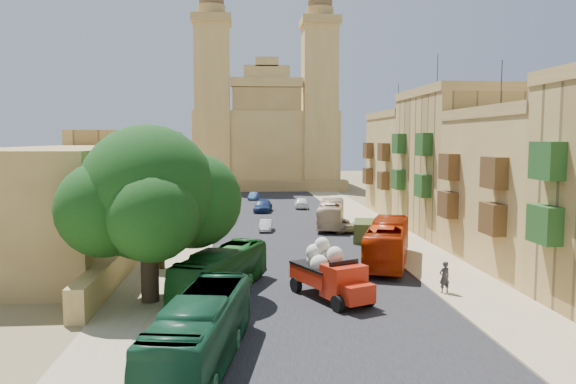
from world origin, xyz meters
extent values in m
plane|color=olive|center=(0.00, 0.00, 0.00)|extent=(260.00, 260.00, 0.00)
cube|color=black|center=(0.00, 30.00, 0.01)|extent=(14.00, 140.00, 0.01)
cube|color=tan|center=(9.50, 30.00, 0.01)|extent=(5.00, 140.00, 0.01)
cube|color=tan|center=(-9.50, 30.00, 0.01)|extent=(5.00, 140.00, 0.01)
cube|color=tan|center=(7.00, 30.00, 0.06)|extent=(0.25, 140.00, 0.12)
cube|color=tan|center=(-7.00, 30.00, 0.06)|extent=(0.25, 140.00, 0.12)
cube|color=#214E1F|center=(11.55, 0.92, 4.56)|extent=(0.90, 2.20, 2.00)
cube|color=#214E1F|center=(11.55, 0.92, 7.92)|extent=(0.90, 2.20, 2.00)
cube|color=tan|center=(16.00, 11.00, 5.25)|extent=(8.00, 14.00, 10.50)
cube|color=#9C7C44|center=(16.00, 11.00, 10.90)|extent=(8.20, 14.00, 0.80)
cylinder|color=black|center=(15.00, 13.80, 13.10)|extent=(0.06, 0.06, 3.60)
cube|color=#52361B|center=(11.55, 7.08, 3.99)|extent=(0.90, 2.20, 2.00)
cube|color=#52361B|center=(11.55, 14.92, 3.99)|extent=(0.90, 2.20, 2.00)
cube|color=#52361B|center=(11.55, 7.08, 6.93)|extent=(0.90, 2.20, 2.00)
cube|color=#52361B|center=(11.55, 14.92, 6.93)|extent=(0.90, 2.20, 2.00)
cube|color=tan|center=(16.00, 25.00, 6.50)|extent=(8.00, 14.00, 13.00)
cube|color=#9C7C44|center=(16.00, 25.00, 13.40)|extent=(8.20, 14.00, 0.80)
cylinder|color=black|center=(15.00, 27.80, 15.60)|extent=(0.06, 0.06, 3.60)
cube|color=#214E1F|center=(11.55, 21.08, 4.94)|extent=(0.90, 2.20, 2.00)
cube|color=#214E1F|center=(11.55, 28.92, 4.94)|extent=(0.90, 2.20, 2.00)
cube|color=#214E1F|center=(11.55, 21.08, 8.58)|extent=(0.90, 2.20, 2.00)
cube|color=#214E1F|center=(11.55, 28.92, 8.58)|extent=(0.90, 2.20, 2.00)
cube|color=tan|center=(16.00, 39.00, 5.75)|extent=(8.00, 14.00, 11.50)
cube|color=#9C7C44|center=(16.00, 39.00, 11.90)|extent=(8.20, 14.00, 0.80)
cylinder|color=black|center=(15.00, 41.80, 14.10)|extent=(0.06, 0.06, 3.60)
cube|color=#52361B|center=(11.55, 35.08, 4.37)|extent=(0.90, 2.20, 2.00)
cube|color=#52361B|center=(11.55, 42.92, 4.37)|extent=(0.90, 2.20, 2.00)
cube|color=#52361B|center=(11.55, 35.08, 7.59)|extent=(0.90, 2.20, 2.00)
cube|color=#52361B|center=(11.55, 42.92, 7.59)|extent=(0.90, 2.20, 2.00)
cube|color=tan|center=(-12.50, 20.00, 0.90)|extent=(1.00, 40.00, 1.80)
cube|color=#9C7C44|center=(-18.00, 18.00, 4.20)|extent=(10.00, 28.00, 8.40)
cube|color=tan|center=(-18.00, 44.00, 5.00)|extent=(10.00, 22.00, 10.00)
cube|color=tan|center=(0.00, 81.00, 7.00)|extent=(26.00, 20.00, 14.00)
cube|color=#9C7C44|center=(0.00, 70.50, 0.90)|extent=(28.00, 4.00, 1.80)
cube|color=#9C7C44|center=(0.00, 72.20, 10.00)|extent=(12.00, 2.00, 16.00)
cube|color=tan|center=(0.00, 72.20, 18.90)|extent=(12.60, 2.40, 1.60)
cube|color=tan|center=(0.00, 72.20, 20.60)|extent=(8.00, 2.00, 2.40)
cube|color=tan|center=(0.00, 72.20, 22.40)|extent=(4.00, 2.00, 1.60)
cube|color=tan|center=(-9.50, 73.50, 14.50)|extent=(6.00, 6.00, 29.00)
cube|color=#9C7C44|center=(-9.50, 73.50, 29.60)|extent=(6.80, 6.80, 1.40)
cylinder|color=#9C7C44|center=(-9.50, 73.50, 31.20)|extent=(4.80, 4.80, 1.80)
sphere|color=brown|center=(-9.50, 73.50, 33.00)|extent=(4.40, 4.40, 4.40)
cube|color=tan|center=(9.50, 73.50, 14.50)|extent=(6.00, 6.00, 29.00)
cube|color=#9C7C44|center=(9.50, 73.50, 29.60)|extent=(6.80, 6.80, 1.40)
cylinder|color=#9C7C44|center=(9.50, 73.50, 31.20)|extent=(4.80, 4.80, 1.80)
sphere|color=brown|center=(9.50, 73.50, 33.00)|extent=(4.40, 4.40, 4.40)
cylinder|color=#34261A|center=(-9.50, 4.00, 1.88)|extent=(0.99, 0.99, 3.75)
sphere|color=black|center=(-9.50, 4.00, 6.12)|extent=(7.50, 7.50, 7.50)
sphere|color=black|center=(-7.13, 5.18, 5.53)|extent=(5.53, 5.53, 5.53)
sphere|color=black|center=(-11.67, 3.11, 5.33)|extent=(5.13, 5.13, 5.13)
sphere|color=black|center=(-8.91, 1.63, 5.13)|extent=(4.74, 4.74, 4.74)
sphere|color=black|center=(-10.59, 6.17, 6.91)|extent=(4.34, 4.34, 4.34)
cylinder|color=#34261A|center=(-10.00, 12.00, 0.95)|extent=(0.44, 0.44, 1.91)
sphere|color=black|center=(-10.00, 12.00, 2.88)|extent=(2.77, 2.77, 2.77)
cylinder|color=#34261A|center=(-10.00, 24.00, 1.05)|extent=(0.44, 0.44, 2.10)
sphere|color=black|center=(-10.00, 24.00, 3.17)|extent=(3.06, 3.06, 3.06)
cylinder|color=#34261A|center=(-10.00, 36.00, 1.25)|extent=(0.44, 0.44, 2.50)
sphere|color=black|center=(-10.00, 36.00, 3.77)|extent=(3.64, 3.64, 3.64)
cylinder|color=#34261A|center=(-10.00, 48.00, 1.07)|extent=(0.44, 0.44, 2.13)
sphere|color=black|center=(-10.00, 48.00, 3.22)|extent=(3.10, 3.10, 3.10)
cube|color=red|center=(0.19, 4.52, 1.24)|extent=(3.48, 4.16, 0.89)
cube|color=black|center=(0.19, 4.52, 1.74)|extent=(3.54, 4.23, 0.12)
cube|color=red|center=(1.15, 2.44, 1.34)|extent=(2.60, 2.41, 1.79)
cube|color=red|center=(1.64, 1.36, 0.94)|extent=(2.03, 1.79, 0.99)
cube|color=black|center=(1.15, 2.44, 2.04)|extent=(1.76, 0.88, 0.89)
cylinder|color=black|center=(0.62, 1.22, 0.45)|extent=(0.69, 0.96, 0.89)
cylinder|color=black|center=(2.42, 2.05, 0.45)|extent=(0.69, 0.96, 0.89)
cylinder|color=black|center=(-1.21, 5.19, 0.45)|extent=(0.69, 0.96, 0.89)
cylinder|color=black|center=(0.60, 6.02, 0.45)|extent=(0.69, 0.96, 0.89)
sphere|color=beige|center=(-0.01, 3.77, 1.99)|extent=(1.09, 1.09, 1.09)
sphere|color=beige|center=(0.77, 4.46, 1.99)|extent=(1.09, 1.09, 1.09)
sphere|color=beige|center=(-0.06, 5.06, 1.99)|extent=(1.09, 1.09, 1.09)
sphere|color=beige|center=(-0.21, 4.44, 2.53)|extent=(0.99, 0.99, 0.99)
sphere|color=beige|center=(0.88, 3.85, 2.48)|extent=(0.99, 0.99, 0.99)
sphere|color=beige|center=(0.23, 4.43, 2.98)|extent=(0.89, 0.89, 0.89)
cube|color=#3D4E1D|center=(6.50, 21.55, 0.88)|extent=(2.70, 4.54, 1.75)
cylinder|color=black|center=(5.38, 20.29, 0.35)|extent=(0.42, 0.74, 0.70)
cylinder|color=black|center=(7.00, 19.93, 0.35)|extent=(0.42, 0.74, 0.70)
cylinder|color=black|center=(6.00, 23.17, 0.35)|extent=(0.42, 0.74, 0.70)
cylinder|color=black|center=(7.62, 22.81, 0.35)|extent=(0.42, 0.74, 0.70)
imported|color=#174F31|center=(-6.01, -5.32, 1.43)|extent=(4.05, 10.50, 2.85)
imported|color=#16561C|center=(-5.59, 5.40, 1.33)|extent=(5.69, 9.64, 2.65)
imported|color=#A92405|center=(6.16, 12.32, 1.55)|extent=(5.99, 11.37, 3.10)
imported|color=beige|center=(4.72, 29.50, 1.37)|extent=(4.28, 10.12, 2.75)
imported|color=teal|center=(-5.00, 13.31, 0.70)|extent=(2.93, 4.45, 1.41)
imported|color=silver|center=(-2.08, 27.55, 0.55)|extent=(1.51, 3.45, 1.10)
imported|color=tan|center=(5.00, 26.85, 0.65)|extent=(3.71, 5.15, 1.30)
imported|color=navy|center=(-1.81, 42.30, 0.72)|extent=(2.69, 5.19, 1.44)
imported|color=white|center=(3.30, 45.45, 0.72)|extent=(1.92, 4.31, 1.44)
imported|color=#365B9F|center=(-2.72, 56.26, 0.55)|extent=(1.78, 3.52, 1.11)
imported|color=#2C2B2E|center=(7.50, 4.36, 0.95)|extent=(0.78, 0.61, 1.90)
imported|color=#2E2E37|center=(7.50, 17.32, 0.74)|extent=(0.43, 0.89, 1.48)
camera|label=1|loc=(-4.30, -27.17, 9.06)|focal=35.00mm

